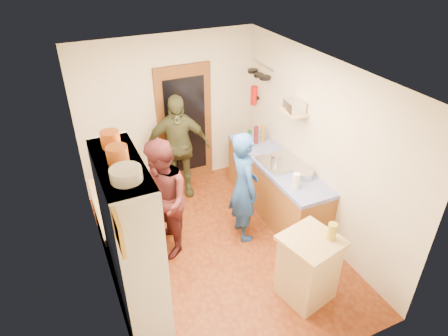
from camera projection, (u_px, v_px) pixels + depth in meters
floor at (219, 250)px, 5.72m from camera, size 3.00×4.00×0.02m
ceiling at (218, 71)px, 4.35m from camera, size 3.00×4.00×0.02m
wall_back at (169, 114)px, 6.59m from camera, size 3.00×0.02×2.60m
wall_front at (312, 284)px, 3.48m from camera, size 3.00×0.02×2.60m
wall_left at (96, 202)px, 4.50m from camera, size 0.02×4.00×2.60m
wall_right at (317, 149)px, 5.57m from camera, size 0.02×4.00×2.60m
door_frame at (185, 126)px, 6.78m from camera, size 0.95×0.06×2.10m
door_glass at (186, 126)px, 6.75m from camera, size 0.70×0.02×1.70m
hutch_body at (134, 256)px, 4.06m from camera, size 0.40×1.20×2.20m
hutch_top_shelf at (119, 165)px, 3.49m from camera, size 0.40×1.14×0.04m
plate_stack at (126, 174)px, 3.22m from camera, size 0.26×0.26×0.11m
orange_pot_a at (117, 154)px, 3.45m from camera, size 0.19×0.19×0.15m
orange_pot_b at (110, 139)px, 3.69m from camera, size 0.18×0.18×0.16m
left_counter_base at (125, 231)px, 5.41m from camera, size 0.60×1.40×0.85m
left_counter_top at (120, 204)px, 5.18m from camera, size 0.64×1.44×0.05m
toaster at (131, 216)px, 4.79m from camera, size 0.27×0.21×0.18m
kettle at (118, 206)px, 4.96m from camera, size 0.20×0.20×0.18m
orange_bowl at (123, 192)px, 5.29m from camera, size 0.21×0.21×0.09m
chopping_board at (114, 183)px, 5.54m from camera, size 0.34×0.28×0.02m
right_counter_base at (275, 187)px, 6.31m from camera, size 0.60×2.20×0.84m
right_counter_top at (277, 163)px, 6.07m from camera, size 0.62×2.22×0.06m
hob at (280, 163)px, 5.98m from camera, size 0.55×0.58×0.04m
pot_on_hob at (277, 158)px, 5.94m from camera, size 0.19×0.19×0.12m
bottle_a at (249, 138)px, 6.43m from camera, size 0.07×0.07×0.27m
bottle_b at (256, 135)px, 6.48m from camera, size 0.09×0.09×0.30m
bottle_c at (263, 134)px, 6.53m from camera, size 0.08×0.08×0.29m
paper_towel at (296, 181)px, 5.39m from camera, size 0.11×0.11×0.22m
mixing_bowl at (303, 174)px, 5.66m from camera, size 0.32×0.32×0.11m
island_base at (307, 269)px, 4.80m from camera, size 0.66×0.66×0.86m
island_top at (312, 241)px, 4.56m from camera, size 0.74×0.74×0.05m
cutting_board at (306, 240)px, 4.56m from camera, size 0.40×0.35×0.02m
oil_jar at (332, 231)px, 4.50m from camera, size 0.13×0.13×0.21m
pan_rail at (263, 66)px, 6.34m from camera, size 0.02×0.65×0.02m
pan_hang_a at (265, 78)px, 6.25m from camera, size 0.18×0.18×0.05m
pan_hang_b at (259, 75)px, 6.42m from camera, size 0.16×0.16×0.05m
pan_hang_c at (253, 71)px, 6.57m from camera, size 0.17×0.17×0.05m
wall_shelf at (294, 112)px, 5.66m from camera, size 0.26×0.42×0.03m
radio at (294, 106)px, 5.61m from camera, size 0.26×0.33×0.15m
ext_bracket at (257, 98)px, 6.79m from camera, size 0.06×0.10×0.04m
fire_extinguisher at (254, 95)px, 6.75m from camera, size 0.11×0.11×0.32m
picture_frame at (119, 233)px, 2.91m from camera, size 0.03×0.25×0.30m
person_hob at (246, 187)px, 5.56m from camera, size 0.45×0.64×1.68m
person_left at (163, 198)px, 5.31m from camera, size 0.65×0.84×1.72m
person_back at (178, 147)px, 6.47m from camera, size 1.12×0.67×1.78m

